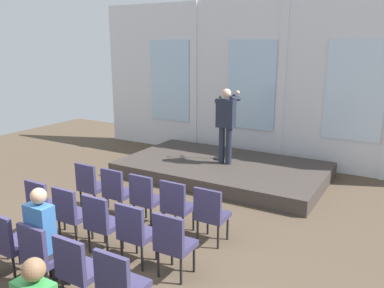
{
  "coord_description": "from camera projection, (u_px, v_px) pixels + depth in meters",
  "views": [
    {
      "loc": [
        3.86,
        -3.26,
        3.08
      ],
      "look_at": [
        0.02,
        3.36,
        1.12
      ],
      "focal_mm": 36.91,
      "sensor_mm": 36.0,
      "label": 1
    }
  ],
  "objects": [
    {
      "name": "chair_r2_c1",
      "position": [
        9.0,
        241.0,
        5.23
      ],
      "size": [
        0.46,
        0.44,
        0.94
      ],
      "color": "black",
      "rests_on": "ground"
    },
    {
      "name": "chair_r2_c2",
      "position": [
        41.0,
        253.0,
        4.93
      ],
      "size": [
        0.46,
        0.44,
        0.94
      ],
      "color": "black",
      "rests_on": "ground"
    },
    {
      "name": "chair_r1_c3",
      "position": [
        135.0,
        230.0,
        5.53
      ],
      "size": [
        0.46,
        0.44,
        0.94
      ],
      "color": "black",
      "rests_on": "ground"
    },
    {
      "name": "stage_platform",
      "position": [
        223.0,
        169.0,
        9.4
      ],
      "size": [
        4.7,
        2.76,
        0.33
      ],
      "primitive_type": "cube",
      "color": "#3F3833",
      "rests_on": "ground"
    },
    {
      "name": "chair_r1_c4",
      "position": [
        173.0,
        241.0,
        5.22
      ],
      "size": [
        0.46,
        0.44,
        0.94
      ],
      "color": "black",
      "rests_on": "ground"
    },
    {
      "name": "rear_partition",
      "position": [
        253.0,
        82.0,
        10.3
      ],
      "size": [
        9.52,
        0.14,
        4.19
      ],
      "color": "silver",
      "rests_on": "ground"
    },
    {
      "name": "chair_r0_c2",
      "position": [
        145.0,
        197.0,
        6.74
      ],
      "size": [
        0.46,
        0.44,
        0.94
      ],
      "color": "black",
      "rests_on": "ground"
    },
    {
      "name": "chair_r0_c4",
      "position": [
        211.0,
        212.0,
        6.13
      ],
      "size": [
        0.46,
        0.44,
        0.94
      ],
      "color": "black",
      "rests_on": "ground"
    },
    {
      "name": "ground_plane",
      "position": [
        67.0,
        276.0,
        5.37
      ],
      "size": [
        16.98,
        16.98,
        0.0
      ],
      "primitive_type": "plane",
      "color": "brown"
    },
    {
      "name": "chair_r1_c2",
      "position": [
        101.0,
        220.0,
        5.83
      ],
      "size": [
        0.46,
        0.44,
        0.94
      ],
      "color": "black",
      "rests_on": "ground"
    },
    {
      "name": "chair_r1_c1",
      "position": [
        71.0,
        212.0,
        6.14
      ],
      "size": [
        0.46,
        0.44,
        0.94
      ],
      "color": "black",
      "rests_on": "ground"
    },
    {
      "name": "chair_r2_c4",
      "position": [
        119.0,
        283.0,
        4.31
      ],
      "size": [
        0.46,
        0.44,
        0.94
      ],
      "color": "black",
      "rests_on": "ground"
    },
    {
      "name": "chair_r0_c3",
      "position": [
        176.0,
        204.0,
        6.43
      ],
      "size": [
        0.46,
        0.44,
        0.94
      ],
      "color": "black",
      "rests_on": "ground"
    },
    {
      "name": "chair_r2_c3",
      "position": [
        78.0,
        267.0,
        4.62
      ],
      "size": [
        0.46,
        0.44,
        0.94
      ],
      "color": "black",
      "rests_on": "ground"
    },
    {
      "name": "chair_r1_c0",
      "position": [
        43.0,
        203.0,
        6.45
      ],
      "size": [
        0.46,
        0.44,
        0.94
      ],
      "color": "black",
      "rests_on": "ground"
    },
    {
      "name": "chair_r0_c0",
      "position": [
        91.0,
        184.0,
        7.35
      ],
      "size": [
        0.46,
        0.44,
        0.94
      ],
      "color": "black",
      "rests_on": "ground"
    },
    {
      "name": "chair_r0_c1",
      "position": [
        117.0,
        190.0,
        7.05
      ],
      "size": [
        0.46,
        0.44,
        0.94
      ],
      "color": "black",
      "rests_on": "ground"
    },
    {
      "name": "audience_r2_c2",
      "position": [
        45.0,
        234.0,
        4.94
      ],
      "size": [
        0.36,
        0.39,
        1.38
      ],
      "color": "#2D2D33",
      "rests_on": "ground"
    },
    {
      "name": "mic_stand",
      "position": [
        219.0,
        146.0,
        9.58
      ],
      "size": [
        0.28,
        0.28,
        1.55
      ],
      "color": "black",
      "rests_on": "stage_platform"
    },
    {
      "name": "speaker",
      "position": [
        226.0,
        121.0,
        9.08
      ],
      "size": [
        0.52,
        0.69,
        1.76
      ],
      "color": "#232838",
      "rests_on": "stage_platform"
    }
  ]
}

